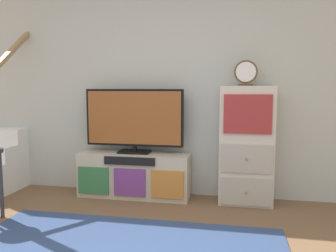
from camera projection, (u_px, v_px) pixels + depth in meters
back_wall at (164, 82)px, 4.15m from camera, size 6.40×0.12×2.70m
media_console at (134, 175)px, 4.07m from camera, size 1.31×0.38×0.52m
television at (134, 119)px, 4.02m from camera, size 1.16×0.22×0.75m
side_cabinet at (246, 146)px, 3.79m from camera, size 0.58×0.38×1.30m
desk_clock at (246, 73)px, 3.69m from camera, size 0.25×0.08×0.27m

